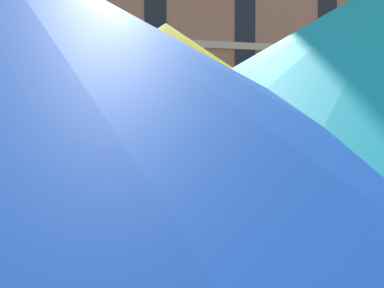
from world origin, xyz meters
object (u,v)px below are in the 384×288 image
at_px(sedan_black, 20,157).
at_px(street_tree_middle, 76,85).
at_px(sedan_silver, 336,154).
at_px(street_tree_right, 343,95).
at_px(patio_umbrella, 166,97).
at_px(sedan_red, 189,156).

bearing_deg(sedan_black, street_tree_middle, 62.61).
bearing_deg(sedan_black, sedan_silver, 0.00).
bearing_deg(street_tree_right, sedan_black, -167.94).
bearing_deg(patio_umbrella, sedan_silver, 55.85).
distance_m(sedan_red, street_tree_middle, 6.11).
bearing_deg(patio_umbrella, street_tree_middle, 96.90).
bearing_deg(street_tree_middle, sedan_red, -34.89).
height_order(sedan_red, sedan_silver, same).
bearing_deg(sedan_red, street_tree_right, 20.16).
relative_size(sedan_silver, street_tree_middle, 0.77).
xyz_separation_m(sedan_black, sedan_red, (5.98, 0.00, 0.00)).
bearing_deg(sedan_red, sedan_silver, 0.00).
xyz_separation_m(sedan_black, patio_umbrella, (3.50, -12.70, 0.99)).
height_order(street_tree_middle, street_tree_right, street_tree_middle).
bearing_deg(street_tree_middle, street_tree_right, -0.02).
height_order(sedan_red, street_tree_right, street_tree_right).
xyz_separation_m(sedan_red, sedan_silver, (6.13, 0.00, 0.00)).
relative_size(sedan_red, street_tree_right, 0.87).
xyz_separation_m(street_tree_right, patio_umbrella, (-10.82, -15.76, -1.73)).
height_order(street_tree_right, patio_umbrella, street_tree_right).
relative_size(street_tree_right, patio_umbrella, 1.32).
xyz_separation_m(sedan_black, street_tree_middle, (1.59, 3.07, 2.93)).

